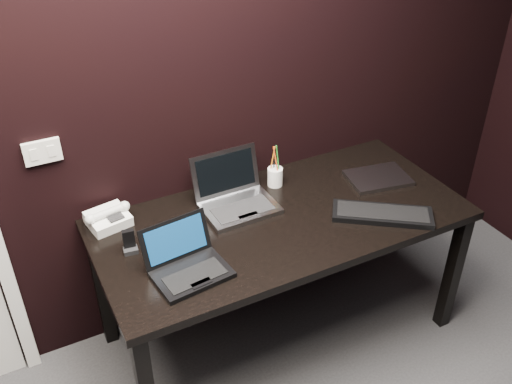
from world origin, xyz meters
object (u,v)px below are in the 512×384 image
closed_laptop (378,178)px  pen_cup (275,176)px  mobile_phone (130,244)px  ext_keyboard (382,214)px  desk (282,230)px  netbook (187,264)px  desk_phone (108,218)px  silver_laptop (236,198)px

closed_laptop → pen_cup: (-0.48, 0.20, 0.04)m
closed_laptop → mobile_phone: bearing=179.0°
ext_keyboard → mobile_phone: mobile_phone is taller
ext_keyboard → desk: bearing=152.4°
closed_laptop → netbook: bearing=-169.3°
desk_phone → mobile_phone: (0.03, -0.22, 0.00)m
netbook → silver_laptop: size_ratio=0.95×
mobile_phone → pen_cup: bearing=12.4°
desk → desk_phone: size_ratio=7.87×
closed_laptop → mobile_phone: mobile_phone is taller
netbook → desk_phone: (-0.20, 0.45, -0.00)m
desk → desk_phone: 0.79m
netbook → ext_keyboard: size_ratio=0.70×
mobile_phone → pen_cup: 0.81m
netbook → pen_cup: (0.62, 0.41, 0.01)m
desk → mobile_phone: mobile_phone is taller
silver_laptop → closed_laptop: silver_laptop is taller
desk → mobile_phone: (-0.69, 0.08, 0.12)m
ext_keyboard → closed_laptop: ext_keyboard is taller
mobile_phone → desk: bearing=-6.2°
silver_laptop → ext_keyboard: bearing=-34.5°
ext_keyboard → mobile_phone: bearing=165.3°
desk_phone → mobile_phone: mobile_phone is taller
closed_laptop → mobile_phone: 1.27m
ext_keyboard → pen_cup: size_ratio=2.08×
mobile_phone → closed_laptop: bearing=-1.0°
netbook → silver_laptop: bearing=41.4°
desk → ext_keyboard: 0.47m
ext_keyboard → desk_phone: size_ratio=2.11×
silver_laptop → ext_keyboard: (0.56, -0.38, -0.03)m
ext_keyboard → netbook: bearing=176.6°
desk → pen_cup: 0.30m
silver_laptop → closed_laptop: 0.74m
desk_phone → pen_cup: size_ratio=0.99×
silver_laptop → desk_phone: silver_laptop is taller
desk → pen_cup: size_ratio=7.76×
desk → closed_laptop: closed_laptop is taller
desk → netbook: netbook is taller
desk → silver_laptop: 0.26m
desk → mobile_phone: 0.70m
pen_cup → mobile_phone: bearing=-167.6°
closed_laptop → ext_keyboard: bearing=-124.0°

